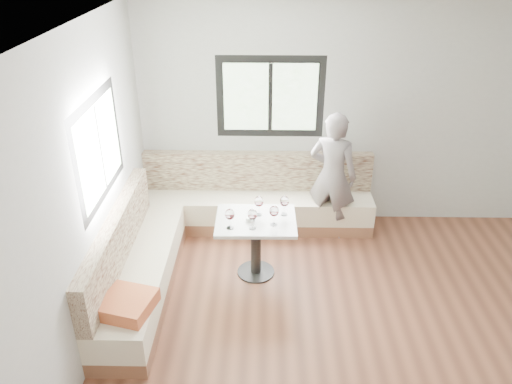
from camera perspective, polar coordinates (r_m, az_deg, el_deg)
room at (r=4.06m, az=13.48°, el=-3.01°), size 5.01×5.01×2.81m
banquette at (r=5.87m, az=-5.26°, el=-4.21°), size 2.90×2.80×0.95m
table at (r=5.41m, az=-0.02°, el=-4.73°), size 0.86×0.67×0.70m
person at (r=6.08m, az=8.74°, el=1.82°), size 0.69×0.58×1.60m
olive_ramekin at (r=5.30m, az=-0.64°, el=-3.01°), size 0.10×0.10×0.04m
wine_glass_a at (r=5.10m, az=-3.02°, el=-2.64°), size 0.10×0.10×0.22m
wine_glass_b at (r=5.09m, az=-0.41°, el=-2.66°), size 0.10×0.10×0.22m
wine_glass_c at (r=5.15m, az=2.08°, el=-2.27°), size 0.10×0.10×0.22m
wine_glass_d at (r=5.32m, az=0.33°, el=-1.16°), size 0.10×0.10×0.22m
wine_glass_e at (r=5.34m, az=3.27°, el=-1.13°), size 0.10×0.10×0.22m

